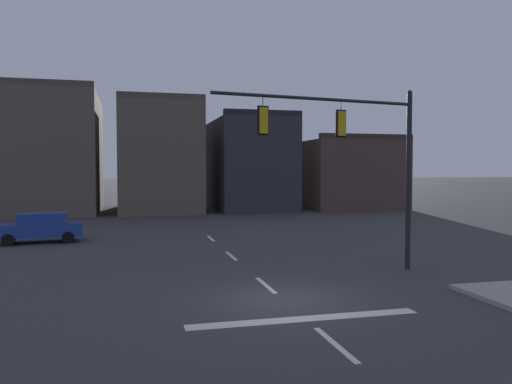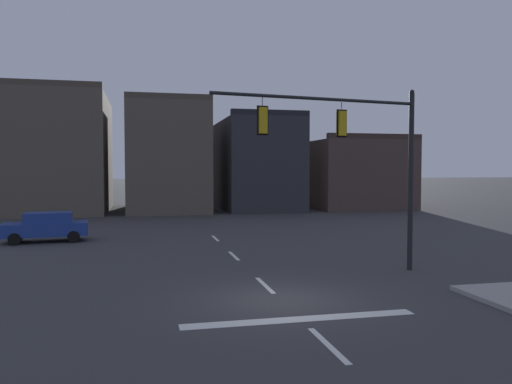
{
  "view_description": "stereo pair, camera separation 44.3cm",
  "coord_description": "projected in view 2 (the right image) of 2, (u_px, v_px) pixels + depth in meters",
  "views": [
    {
      "loc": [
        -4.5,
        -14.47,
        3.98
      ],
      "look_at": [
        -0.05,
        3.17,
        3.15
      ],
      "focal_mm": 35.31,
      "sensor_mm": 36.0,
      "label": 1
    },
    {
      "loc": [
        -4.06,
        -14.57,
        3.98
      ],
      "look_at": [
        -0.05,
        3.17,
        3.15
      ],
      "focal_mm": 35.31,
      "sensor_mm": 36.0,
      "label": 2
    }
  ],
  "objects": [
    {
      "name": "lane_centreline",
      "position": [
        265.0,
        285.0,
        17.22
      ],
      "size": [
        0.16,
        26.4,
        0.01
      ],
      "color": "silver",
      "rests_on": "ground"
    },
    {
      "name": "building_row",
      "position": [
        178.0,
        161.0,
        49.03
      ],
      "size": [
        38.65,
        13.47,
        11.15
      ],
      "color": "brown",
      "rests_on": "ground"
    },
    {
      "name": "car_lot_nearside",
      "position": [
        46.0,
        226.0,
        27.5
      ],
      "size": [
        4.6,
        2.3,
        1.61
      ],
      "color": "navy",
      "rests_on": "ground"
    },
    {
      "name": "signal_mast_near_side",
      "position": [
        359.0,
        146.0,
        18.82
      ],
      "size": [
        8.18,
        1.32,
        7.08
      ],
      "color": "black",
      "rests_on": "ground"
    },
    {
      "name": "stop_bar_paint",
      "position": [
        301.0,
        319.0,
        13.33
      ],
      "size": [
        6.4,
        0.5,
        0.01
      ],
      "primitive_type": "cube",
      "color": "silver",
      "rests_on": "ground"
    },
    {
      "name": "ground_plane",
      "position": [
        281.0,
        300.0,
        15.28
      ],
      "size": [
        400.0,
        400.0,
        0.0
      ],
      "primitive_type": "plane",
      "color": "#353538"
    }
  ]
}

